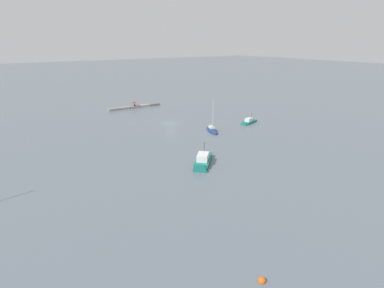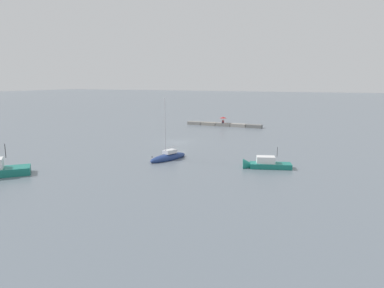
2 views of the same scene
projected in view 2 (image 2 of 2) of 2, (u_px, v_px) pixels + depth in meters
ground_plane at (178, 142)px, 53.53m from camera, size 500.00×500.00×0.00m
seawall_pier at (224, 125)px, 72.47m from camera, size 15.90×1.45×0.64m
person_seated_maroon_left at (223, 122)px, 72.21m from camera, size 0.49×0.66×0.73m
umbrella_open_red at (223, 118)px, 72.20m from camera, size 1.41×1.41×1.30m
sailboat_navy_mid at (168, 157)px, 41.89m from camera, size 3.16×5.87×7.63m
motorboat_teal_mid at (262, 165)px, 37.83m from camera, size 5.36×3.04×2.87m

